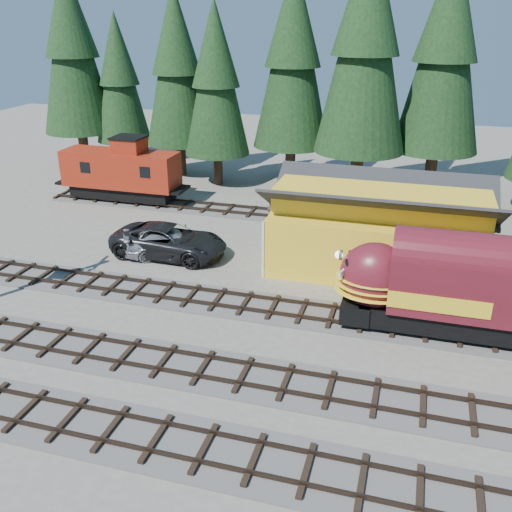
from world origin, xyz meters
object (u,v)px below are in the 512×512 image
(depot, at_px, (379,221))
(pickup_truck_a, at_px, (169,241))
(pickup_truck_b, at_px, (170,242))
(caboose, at_px, (122,172))
(locomotive, at_px, (486,294))

(depot, bearing_deg, pickup_truck_a, -172.61)
(pickup_truck_b, bearing_deg, caboose, 12.92)
(pickup_truck_a, bearing_deg, depot, -81.52)
(caboose, distance_m, pickup_truck_a, 12.23)
(depot, relative_size, locomotive, 0.91)
(locomotive, relative_size, pickup_truck_a, 1.99)
(depot, relative_size, pickup_truck_b, 2.29)
(locomotive, xyz_separation_m, caboose, (-25.82, 14.00, 0.11))
(locomotive, bearing_deg, depot, 129.72)
(pickup_truck_a, bearing_deg, caboose, 42.56)
(locomotive, bearing_deg, pickup_truck_a, 164.60)
(depot, height_order, pickup_truck_b, depot)
(pickup_truck_b, bearing_deg, pickup_truck_a, 158.58)
(depot, distance_m, pickup_truck_a, 12.63)
(pickup_truck_b, bearing_deg, locomotive, -135.10)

